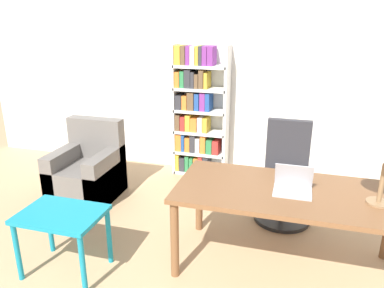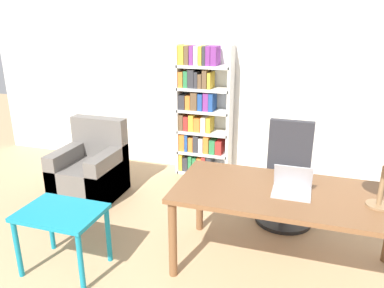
% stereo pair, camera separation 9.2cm
% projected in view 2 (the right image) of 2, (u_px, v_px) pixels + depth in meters
% --- Properties ---
extents(wall_back, '(8.00, 0.06, 2.70)m').
position_uv_depth(wall_back, '(255.00, 76.00, 4.79)').
color(wall_back, white).
rests_on(wall_back, ground_plane).
extents(desk, '(1.85, 0.88, 0.73)m').
position_uv_depth(desk, '(288.00, 201.00, 3.05)').
color(desk, brown).
rests_on(desk, ground_plane).
extents(laptop, '(0.30, 0.23, 0.23)m').
position_uv_depth(laptop, '(292.00, 187.00, 2.99)').
color(laptop, '#B2B2B7').
rests_on(laptop, desk).
extents(office_chair, '(0.60, 0.60, 1.06)m').
position_uv_depth(office_chair, '(287.00, 180.00, 3.93)').
color(office_chair, black).
rests_on(office_chair, ground_plane).
extents(side_table_blue, '(0.67, 0.49, 0.56)m').
position_uv_depth(side_table_blue, '(62.00, 220.00, 3.11)').
color(side_table_blue, teal).
rests_on(side_table_blue, ground_plane).
extents(armchair, '(0.69, 0.75, 0.91)m').
position_uv_depth(armchair, '(91.00, 172.00, 4.50)').
color(armchair, '#66605B').
rests_on(armchair, ground_plane).
extents(bookshelf, '(0.73, 0.28, 1.74)m').
position_uv_depth(bookshelf, '(200.00, 114.00, 4.97)').
color(bookshelf, white).
rests_on(bookshelf, ground_plane).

